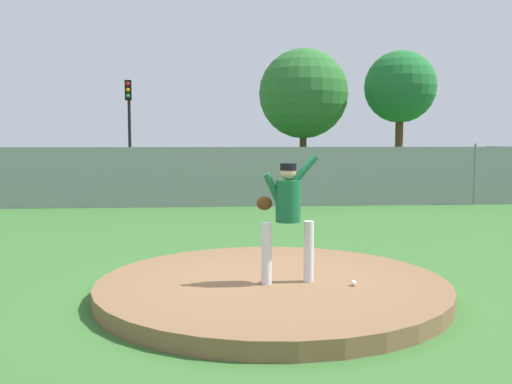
{
  "coord_description": "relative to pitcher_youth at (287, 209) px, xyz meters",
  "views": [
    {
      "loc": [
        -0.77,
        -7.28,
        2.05
      ],
      "look_at": [
        0.0,
        2.83,
        1.12
      ],
      "focal_mm": 39.5,
      "sensor_mm": 36.0,
      "label": 1
    }
  ],
  "objects": [
    {
      "name": "chainlink_fence",
      "position": [
        -0.17,
        10.19,
        -0.25
      ],
      "size": [
        37.7,
        0.07,
        1.94
      ],
      "color": "gray",
      "rests_on": "ground_plane"
    },
    {
      "name": "parked_car_navy",
      "position": [
        4.88,
        15.13,
        -0.36
      ],
      "size": [
        1.83,
        4.65,
        1.7
      ],
      "color": "#161E4C",
      "rests_on": "ground_plane"
    },
    {
      "name": "traffic_cone_orange",
      "position": [
        -8.65,
        17.3,
        -0.91
      ],
      "size": [
        0.4,
        0.4,
        0.55
      ],
      "color": "orange",
      "rests_on": "asphalt_strip"
    },
    {
      "name": "baseball",
      "position": [
        0.82,
        -0.22,
        -0.92
      ],
      "size": [
        0.07,
        0.07,
        0.07
      ],
      "primitive_type": "sphere",
      "color": "white",
      "rests_on": "pitchers_mound"
    },
    {
      "name": "tree_bushy_near",
      "position": [
        9.32,
        23.4,
        3.75
      ],
      "size": [
        3.92,
        3.92,
        6.91
      ],
      "color": "#4C331E",
      "rests_on": "ground_plane"
    },
    {
      "name": "asphalt_strip",
      "position": [
        -0.17,
        14.69,
        -1.17
      ],
      "size": [
        44.0,
        7.0,
        0.01
      ],
      "primitive_type": "cube",
      "color": "#2B2B2D",
      "rests_on": "ground_plane"
    },
    {
      "name": "traffic_light_near",
      "position": [
        -4.77,
        19.24,
        2.09
      ],
      "size": [
        0.28,
        0.46,
        4.76
      ],
      "color": "black",
      "rests_on": "ground_plane"
    },
    {
      "name": "parked_car_slate",
      "position": [
        -3.13,
        14.45,
        -0.37
      ],
      "size": [
        2.01,
        4.72,
        1.65
      ],
      "color": "slate",
      "rests_on": "ground_plane"
    },
    {
      "name": "parked_car_charcoal",
      "position": [
        0.8,
        14.92,
        -0.38
      ],
      "size": [
        2.06,
        4.77,
        1.66
      ],
      "color": "#232328",
      "rests_on": "ground_plane"
    },
    {
      "name": "pitchers_mound",
      "position": [
        -0.17,
        0.19,
        -1.06
      ],
      "size": [
        4.62,
        4.62,
        0.21
      ],
      "primitive_type": "cylinder",
      "color": "brown",
      "rests_on": "ground_plane"
    },
    {
      "name": "tree_slender_far",
      "position": [
        4.23,
        25.06,
        3.5
      ],
      "size": [
        5.08,
        5.08,
        7.22
      ],
      "color": "#4C331E",
      "rests_on": "ground_plane"
    },
    {
      "name": "parked_car_teal",
      "position": [
        -7.12,
        14.55,
        -0.41
      ],
      "size": [
        2.07,
        4.1,
        1.59
      ],
      "color": "#146066",
      "rests_on": "ground_plane"
    },
    {
      "name": "ground_plane",
      "position": [
        -0.17,
        6.19,
        -1.17
      ],
      "size": [
        80.0,
        80.0,
        0.0
      ],
      "primitive_type": "plane",
      "color": "#386B2D"
    },
    {
      "name": "pitcher_youth",
      "position": [
        0.0,
        0.0,
        0.0
      ],
      "size": [
        0.79,
        0.32,
        1.66
      ],
      "color": "silver",
      "rests_on": "pitchers_mound"
    }
  ]
}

